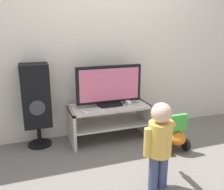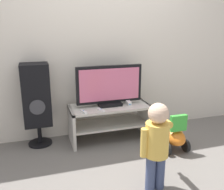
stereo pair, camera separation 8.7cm
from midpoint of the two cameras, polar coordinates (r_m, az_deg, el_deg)
The scene contains 10 objects.
ground_plane at distance 3.21m, azimuth 1.54°, elevation -11.53°, with size 16.00×16.00×0.00m, color slate.
wall_back at distance 3.36m, azimuth -1.32°, elevation 12.84°, with size 10.00×0.06×2.60m.
tv_stand at distance 3.28m, azimuth 0.29°, elevation -5.06°, with size 1.05×0.45×0.46m.
television at distance 3.18m, azimuth 0.18°, elevation 2.03°, with size 0.85×0.20×0.52m.
game_console at distance 3.29m, azimuth 4.34°, elevation -1.66°, with size 0.05×0.19×0.05m.
remote_primary at distance 2.99m, azimuth -5.69°, elevation -3.81°, with size 0.07×0.13×0.03m.
remote_secondary at distance 3.04m, azimuth -1.73°, elevation -3.43°, with size 0.07×0.13×0.03m.
child at distance 2.28m, azimuth 11.25°, elevation -10.00°, with size 0.32×0.47×0.83m.
speaker_tower at distance 3.15m, azimuth -16.12°, elevation -0.33°, with size 0.33×0.30×1.03m.
ride_on_toy at distance 3.17m, azimuth 14.26°, elevation -8.78°, with size 0.29×0.48×0.47m.
Camera 2 is at (-0.90, -2.71, 1.47)m, focal length 40.00 mm.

